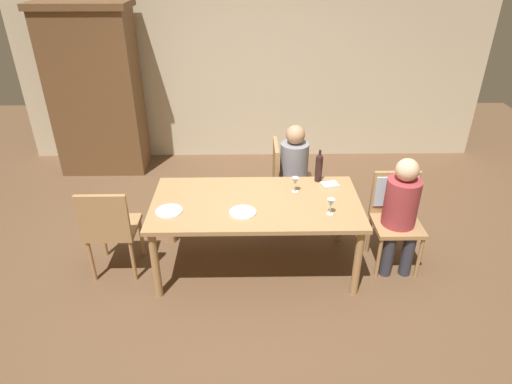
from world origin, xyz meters
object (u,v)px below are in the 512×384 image
Objects in this scene: chair_left_end at (110,226)px; wine_bottle_tall_green at (319,167)px; dinner_plate_guest_left at (169,211)px; dining_table at (256,209)px; person_woman_host at (401,208)px; person_man_bearded at (296,167)px; chair_far_right at (286,177)px; wine_glass_centre at (331,203)px; chair_right_end at (395,206)px; dinner_plate_host at (243,212)px; armoire_cabinet at (96,91)px; wine_glass_near_left at (295,182)px.

chair_left_end is 2.81× the size of wine_bottle_tall_green.
dining_table is at bearing 12.02° from dinner_plate_guest_left.
person_woman_host is 1.25m from person_man_bearded.
wine_bottle_tall_green reaches higher than chair_far_right.
wine_glass_centre is at bearing -2.39° from dinner_plate_guest_left.
wine_bottle_tall_green reaches higher than dinner_plate_guest_left.
chair_far_right is 3.92× the size of dinner_plate_guest_left.
chair_left_end is 1.99m from wine_glass_centre.
person_man_bearded is (-0.88, 0.74, 0.06)m from chair_right_end.
dinner_plate_host is (-1.45, -0.32, 0.14)m from chair_right_end.
chair_right_end and chair_left_end have the same top height.
person_woman_host is at bearing -1.12° from dining_table.
armoire_cabinet reaches higher than dining_table.
person_woman_host is at bearing 44.63° from person_man_bearded.
chair_far_right is at bearing 42.91° from dinner_plate_guest_left.
chair_right_end is at bearing 7.79° from dinner_plate_guest_left.
armoire_cabinet is 3.64m from wine_glass_centre.
armoire_cabinet is 3.18m from wine_glass_near_left.
person_woman_host is at bearing 15.69° from wine_glass_centre.
chair_far_right reaches higher than dining_table.
dinner_plate_host is (-1.45, -0.17, 0.08)m from person_woman_host.
chair_far_right reaches higher than wine_glass_near_left.
chair_right_end is 6.17× the size of wine_glass_near_left.
wine_glass_near_left is (2.42, -2.05, -0.26)m from armoire_cabinet.
chair_left_end is 2.03m from wine_bottle_tall_green.
person_woman_host reaches higher than wine_glass_centre.
chair_far_right is 1.33m from person_woman_host.
armoire_cabinet is at bearing -119.85° from chair_far_right.
wine_bottle_tall_green is at bearing 22.02° from dinner_plate_guest_left.
dinner_plate_host is at bearing -2.63° from dinner_plate_guest_left.
person_woman_host is at bearing 1.32° from chair_left_end.
person_man_bearded is (2.50, -1.37, -0.44)m from armoire_cabinet.
chair_far_right is 6.17× the size of wine_glass_near_left.
armoire_cabinet reaches higher than chair_far_right.
person_man_bearded is 7.58× the size of wine_glass_centre.
wine_bottle_tall_green is at bearing 41.06° from wine_glass_near_left.
armoire_cabinet is at bearing 145.44° from wine_bottle_tall_green.
chair_right_end is 0.81m from wine_glass_centre.
chair_left_end is at bearing 175.06° from dinner_plate_host.
dinner_plate_guest_left is (-1.21, -1.02, 0.08)m from person_man_bearded.
chair_left_end is 2.02m from person_man_bearded.
wine_bottle_tall_green is 0.62m from wine_glass_centre.
wine_glass_near_left is (0.37, 0.18, 0.18)m from dining_table.
armoire_cabinet is at bearing 139.66° from wine_glass_near_left.
person_woman_host reaches higher than chair_far_right.
wine_glass_near_left is (-0.08, -0.68, 0.18)m from person_man_bearded.
wine_glass_centre is (0.18, -1.08, 0.18)m from person_man_bearded.
dinner_plate_host is 1.00× the size of dinner_plate_guest_left.
chair_left_end is 6.17× the size of wine_glass_centre.
person_woman_host is 1.00m from wine_glass_near_left.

